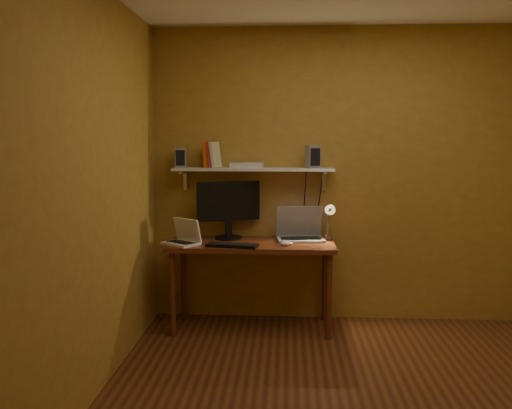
# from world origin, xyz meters

# --- Properties ---
(room) EXTENTS (3.44, 3.24, 2.64)m
(room) POSITION_xyz_m (0.00, 0.00, 1.30)
(room) COLOR brown
(room) RESTS_ON ground
(desk) EXTENTS (1.40, 0.60, 0.75)m
(desk) POSITION_xyz_m (-0.80, 1.28, 0.66)
(desk) COLOR #5F2A16
(desk) RESTS_ON ground
(wall_shelf) EXTENTS (1.40, 0.25, 0.21)m
(wall_shelf) POSITION_xyz_m (-0.80, 1.47, 1.36)
(wall_shelf) COLOR silver
(wall_shelf) RESTS_ON room
(monitor) EXTENTS (0.54, 0.30, 0.51)m
(monitor) POSITION_xyz_m (-1.02, 1.44, 1.03)
(monitor) COLOR black
(monitor) RESTS_ON desk
(laptop) EXTENTS (0.43, 0.33, 0.29)m
(laptop) POSITION_xyz_m (-0.39, 1.43, 0.83)
(laptop) COLOR gray
(laptop) RESTS_ON desk
(netbook) EXTENTS (0.35, 0.33, 0.21)m
(netbook) POSITION_xyz_m (-1.36, 1.17, 0.81)
(netbook) COLOR silver
(netbook) RESTS_ON desk
(keyboard) EXTENTS (0.44, 0.21, 0.02)m
(keyboard) POSITION_xyz_m (-0.95, 1.08, 0.76)
(keyboard) COLOR black
(keyboard) RESTS_ON desk
(mouse) EXTENTS (0.12, 0.09, 0.04)m
(mouse) POSITION_xyz_m (-0.51, 1.15, 0.77)
(mouse) COLOR silver
(mouse) RESTS_ON desk
(desk_lamp) EXTENTS (0.09, 0.23, 0.38)m
(desk_lamp) POSITION_xyz_m (-0.14, 1.41, 0.96)
(desk_lamp) COLOR silver
(desk_lamp) RESTS_ON desk
(speaker_left) EXTENTS (0.11, 0.11, 0.17)m
(speaker_left) POSITION_xyz_m (-1.44, 1.48, 1.46)
(speaker_left) COLOR gray
(speaker_left) RESTS_ON wall_shelf
(speaker_right) EXTENTS (0.14, 0.14, 0.19)m
(speaker_right) POSITION_xyz_m (-0.28, 1.46, 1.47)
(speaker_right) COLOR gray
(speaker_right) RESTS_ON wall_shelf
(books) EXTENTS (0.16, 0.16, 0.23)m
(books) POSITION_xyz_m (-1.17, 1.50, 1.49)
(books) COLOR #D85912
(books) RESTS_ON wall_shelf
(shelf_camera) EXTENTS (0.10, 0.05, 0.06)m
(shelf_camera) POSITION_xyz_m (-0.94, 1.41, 1.40)
(shelf_camera) COLOR silver
(shelf_camera) RESTS_ON wall_shelf
(router) EXTENTS (0.29, 0.20, 0.05)m
(router) POSITION_xyz_m (-0.86, 1.47, 1.40)
(router) COLOR silver
(router) RESTS_ON wall_shelf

